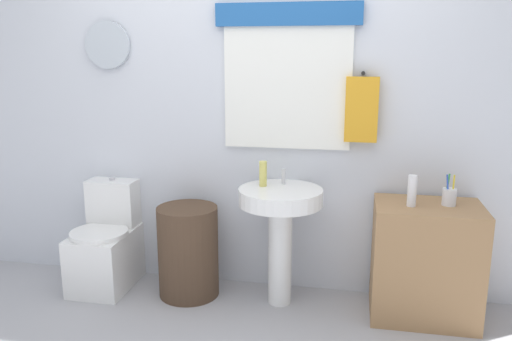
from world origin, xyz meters
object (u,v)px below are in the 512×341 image
Objects in this scene: toilet at (107,246)px; toothbrush_cup at (449,196)px; wooden_cabinet at (425,261)px; lotion_bottle at (412,191)px; soap_bottle at (263,174)px; pedestal_sink at (280,217)px; laundry_hamper at (188,251)px.

toothbrush_cup is (2.20, -0.01, 0.48)m from toilet.
lotion_bottle is at bearing -159.75° from wooden_cabinet.
toothbrush_cup is (0.22, 0.06, -0.04)m from lotion_bottle.
wooden_cabinet is at bearing -169.57° from toothbrush_cup.
toilet is 1.22m from soap_bottle.
lotion_bottle is (0.89, -0.09, -0.04)m from soap_bottle.
soap_bottle is at bearing 178.45° from toothbrush_cup.
toothbrush_cup is at bearing -1.55° from soap_bottle.
pedestal_sink reaches higher than toilet.
toilet is 2.25m from toothbrush_cup.
pedestal_sink is 0.91m from wooden_cabinet.
pedestal_sink is at bearing 177.04° from lotion_bottle.
soap_bottle is at bearing 5.83° from laundry_hamper.
lotion_bottle is at bearing -2.96° from pedestal_sink.
soap_bottle reaches higher than toothbrush_cup.
toothbrush_cup is at bearing 0.71° from laundry_hamper.
toothbrush_cup reaches higher than toilet.
laundry_hamper is at bearing 178.34° from lotion_bottle.
toilet is 2.09m from wooden_cabinet.
soap_bottle is (0.49, 0.05, 0.54)m from laundry_hamper.
lotion_bottle reaches higher than laundry_hamper.
toothbrush_cup reaches higher than pedestal_sink.
lotion_bottle is at bearing -1.66° from laundry_hamper.
toilet is 0.97× the size of pedestal_sink.
toilet is 1.04× the size of wooden_cabinet.
wooden_cabinet is at bearing 20.25° from lotion_bottle.
toilet reaches higher than wooden_cabinet.
soap_bottle is at bearing 157.38° from pedestal_sink.
pedestal_sink is at bearing -22.62° from soap_bottle.
toilet is 1.22× the size of laundry_hamper.
toothbrush_cup reaches higher than laundry_hamper.
lotion_bottle is (-0.11, -0.04, 0.44)m from wooden_cabinet.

